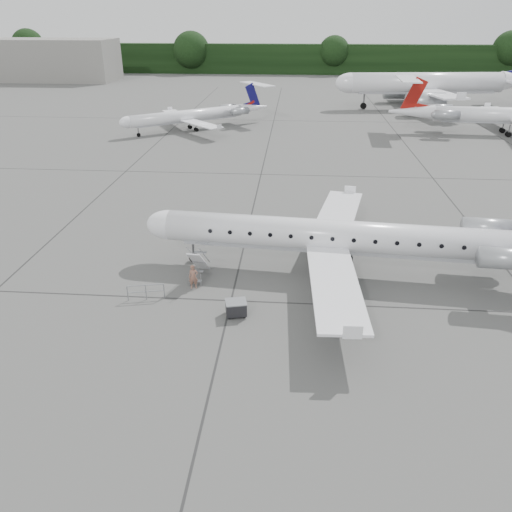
# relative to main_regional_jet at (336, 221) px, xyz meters

# --- Properties ---
(ground) EXTENTS (320.00, 320.00, 0.00)m
(ground) POSITION_rel_main_regional_jet_xyz_m (0.18, -7.62, -3.72)
(ground) COLOR #585856
(ground) RESTS_ON ground
(treeline) EXTENTS (260.00, 4.00, 8.00)m
(treeline) POSITION_rel_main_regional_jet_xyz_m (0.18, 122.38, 0.28)
(treeline) COLOR black
(treeline) RESTS_ON ground
(terminal_building) EXTENTS (40.00, 14.00, 10.00)m
(terminal_building) POSITION_rel_main_regional_jet_xyz_m (-69.82, 102.38, 1.28)
(terminal_building) COLOR slate
(terminal_building) RESTS_ON ground
(main_regional_jet) EXTENTS (30.65, 23.25, 7.43)m
(main_regional_jet) POSITION_rel_main_regional_jet_xyz_m (0.00, 0.00, 0.00)
(main_regional_jet) COLOR white
(main_regional_jet) RESTS_ON ground
(airstair) EXTENTS (1.05, 2.51, 2.33)m
(airstair) POSITION_rel_main_regional_jet_xyz_m (-8.87, -1.56, -2.55)
(airstair) COLOR white
(airstair) RESTS_ON ground
(passenger) EXTENTS (0.67, 0.53, 1.61)m
(passenger) POSITION_rel_main_regional_jet_xyz_m (-8.99, -2.93, -2.91)
(passenger) COLOR #885B4A
(passenger) RESTS_ON ground
(safety_railing) EXTENTS (2.17, 0.54, 1.00)m
(safety_railing) POSITION_rel_main_regional_jet_xyz_m (-11.64, -4.56, -3.22)
(safety_railing) COLOR gray
(safety_railing) RESTS_ON ground
(baggage_cart) EXTENTS (1.34, 1.17, 1.00)m
(baggage_cart) POSITION_rel_main_regional_jet_xyz_m (-5.92, -5.93, -3.22)
(baggage_cart) COLOR black
(baggage_cart) RESTS_ON ground
(bg_narrowbody) EXTENTS (37.75, 29.08, 12.61)m
(bg_narrowbody) POSITION_rel_main_regional_jet_xyz_m (20.43, 66.18, 2.59)
(bg_narrowbody) COLOR white
(bg_narrowbody) RESTS_ON ground
(bg_regional_left) EXTENTS (28.31, 26.98, 6.03)m
(bg_regional_left) POSITION_rel_main_regional_jet_xyz_m (-18.89, 43.96, -0.70)
(bg_regional_left) COLOR white
(bg_regional_left) RESTS_ON ground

